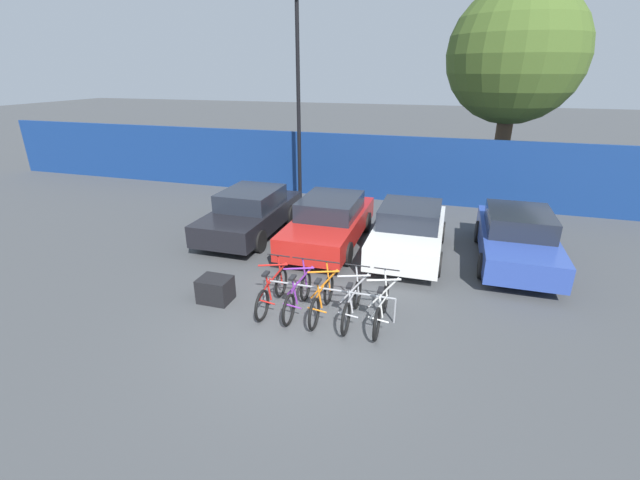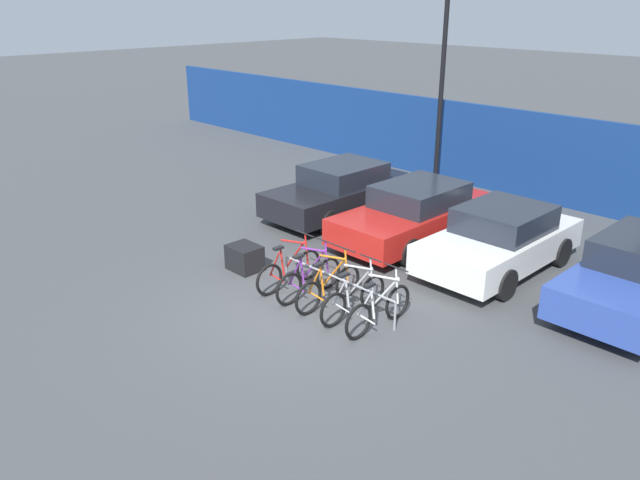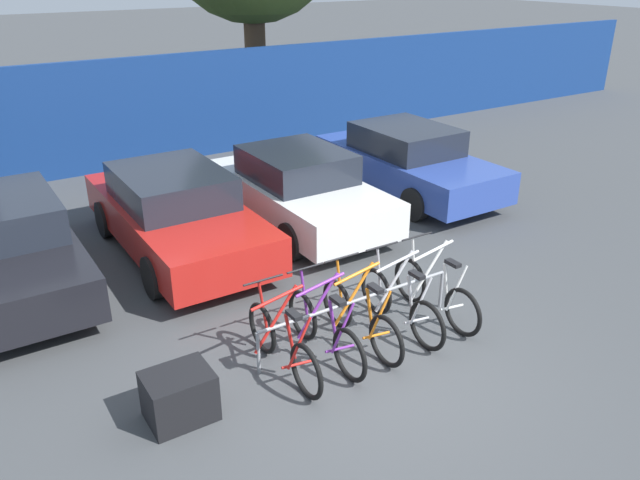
{
  "view_description": "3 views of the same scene",
  "coord_description": "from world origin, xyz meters",
  "px_view_note": "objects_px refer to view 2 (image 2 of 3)",
  "views": [
    {
      "loc": [
        2.49,
        -6.93,
        4.81
      ],
      "look_at": [
        -0.05,
        1.37,
        1.35
      ],
      "focal_mm": 24.0,
      "sensor_mm": 36.0,
      "label": 1
    },
    {
      "loc": [
        7.74,
        -7.03,
        5.5
      ],
      "look_at": [
        -0.28,
        0.82,
        1.11
      ],
      "focal_mm": 35.0,
      "sensor_mm": 36.0,
      "label": 2
    },
    {
      "loc": [
        -3.79,
        -4.87,
        4.48
      ],
      "look_at": [
        0.03,
        1.12,
        1.28
      ],
      "focal_mm": 35.0,
      "sensor_mm": 36.0,
      "label": 3
    }
  ],
  "objects_px": {
    "bike_rack": "(337,281)",
    "bicycle_orange": "(329,287)",
    "car_white": "(500,239)",
    "lamp_post": "(444,52)",
    "car_red": "(416,213)",
    "bicycle_silver": "(354,298)",
    "bicycle_purple": "(309,279)",
    "cargo_crate": "(245,258)",
    "bicycle_red": "(289,270)",
    "car_black": "(341,190)",
    "bicycle_white": "(379,309)"
  },
  "relations": [
    {
      "from": "lamp_post",
      "to": "car_white",
      "type": "bearing_deg",
      "value": -41.82
    },
    {
      "from": "car_red",
      "to": "bike_rack",
      "type": "bearing_deg",
      "value": -75.04
    },
    {
      "from": "bicycle_red",
      "to": "car_red",
      "type": "relative_size",
      "value": 0.38
    },
    {
      "from": "car_red",
      "to": "bicycle_silver",
      "type": "bearing_deg",
      "value": -67.94
    },
    {
      "from": "car_white",
      "to": "car_red",
      "type": "bearing_deg",
      "value": 177.46
    },
    {
      "from": "bike_rack",
      "to": "cargo_crate",
      "type": "bearing_deg",
      "value": -174.14
    },
    {
      "from": "bicycle_silver",
      "to": "lamp_post",
      "type": "height_order",
      "value": "lamp_post"
    },
    {
      "from": "bicycle_red",
      "to": "bicycle_white",
      "type": "distance_m",
      "value": 2.36
    },
    {
      "from": "car_black",
      "to": "bicycle_orange",
      "type": "bearing_deg",
      "value": -48.7
    },
    {
      "from": "car_black",
      "to": "lamp_post",
      "type": "height_order",
      "value": "lamp_post"
    },
    {
      "from": "bicycle_purple",
      "to": "cargo_crate",
      "type": "relative_size",
      "value": 2.44
    },
    {
      "from": "bicycle_purple",
      "to": "bicycle_white",
      "type": "height_order",
      "value": "same"
    },
    {
      "from": "car_white",
      "to": "lamp_post",
      "type": "height_order",
      "value": "lamp_post"
    },
    {
      "from": "bicycle_purple",
      "to": "car_white",
      "type": "bearing_deg",
      "value": 61.41
    },
    {
      "from": "bicycle_white",
      "to": "cargo_crate",
      "type": "bearing_deg",
      "value": -179.98
    },
    {
      "from": "bicycle_red",
      "to": "lamp_post",
      "type": "xyz_separation_m",
      "value": [
        -2.18,
        7.97,
        3.63
      ]
    },
    {
      "from": "bike_rack",
      "to": "cargo_crate",
      "type": "distance_m",
      "value": 2.52
    },
    {
      "from": "bike_rack",
      "to": "bicycle_purple",
      "type": "relative_size",
      "value": 1.7
    },
    {
      "from": "car_white",
      "to": "lamp_post",
      "type": "relative_size",
      "value": 0.55
    },
    {
      "from": "car_red",
      "to": "cargo_crate",
      "type": "bearing_deg",
      "value": -110.44
    },
    {
      "from": "bicycle_purple",
      "to": "bicycle_silver",
      "type": "relative_size",
      "value": 1.0
    },
    {
      "from": "bicycle_silver",
      "to": "car_white",
      "type": "bearing_deg",
      "value": 79.73
    },
    {
      "from": "lamp_post",
      "to": "bicycle_silver",
      "type": "bearing_deg",
      "value": -63.69
    },
    {
      "from": "bike_rack",
      "to": "bicycle_purple",
      "type": "bearing_deg",
      "value": -166.06
    },
    {
      "from": "bicycle_white",
      "to": "car_white",
      "type": "distance_m",
      "value": 3.82
    },
    {
      "from": "bicycle_orange",
      "to": "car_black",
      "type": "xyz_separation_m",
      "value": [
        -3.51,
        4.0,
        0.31
      ]
    },
    {
      "from": "bicycle_purple",
      "to": "car_red",
      "type": "relative_size",
      "value": 0.38
    },
    {
      "from": "car_red",
      "to": "lamp_post",
      "type": "xyz_separation_m",
      "value": [
        -2.36,
        4.07,
        3.32
      ]
    },
    {
      "from": "bicycle_white",
      "to": "cargo_crate",
      "type": "relative_size",
      "value": 2.44
    },
    {
      "from": "bike_rack",
      "to": "bicycle_red",
      "type": "distance_m",
      "value": 1.19
    },
    {
      "from": "car_white",
      "to": "bicycle_silver",
      "type": "bearing_deg",
      "value": -100.67
    },
    {
      "from": "bicycle_orange",
      "to": "bicycle_silver",
      "type": "bearing_deg",
      "value": -2.25
    },
    {
      "from": "cargo_crate",
      "to": "bike_rack",
      "type": "bearing_deg",
      "value": 5.86
    },
    {
      "from": "bicycle_red",
      "to": "bicycle_orange",
      "type": "xyz_separation_m",
      "value": [
        1.12,
        0.0,
        0.0
      ]
    },
    {
      "from": "bike_rack",
      "to": "bicycle_orange",
      "type": "height_order",
      "value": "bicycle_orange"
    },
    {
      "from": "lamp_post",
      "to": "cargo_crate",
      "type": "distance_m",
      "value": 8.95
    },
    {
      "from": "car_red",
      "to": "car_white",
      "type": "relative_size",
      "value": 1.11
    },
    {
      "from": "bicycle_orange",
      "to": "bicycle_white",
      "type": "xyz_separation_m",
      "value": [
        1.25,
        0.0,
        0.0
      ]
    },
    {
      "from": "bike_rack",
      "to": "bicycle_red",
      "type": "bearing_deg",
      "value": -172.83
    },
    {
      "from": "car_red",
      "to": "lamp_post",
      "type": "relative_size",
      "value": 0.61
    },
    {
      "from": "cargo_crate",
      "to": "bicycle_orange",
      "type": "bearing_deg",
      "value": 2.54
    },
    {
      "from": "bicycle_orange",
      "to": "bicycle_silver",
      "type": "relative_size",
      "value": 1.0
    },
    {
      "from": "bicycle_red",
      "to": "bicycle_purple",
      "type": "distance_m",
      "value": 0.58
    },
    {
      "from": "bicycle_red",
      "to": "car_black",
      "type": "height_order",
      "value": "car_black"
    },
    {
      "from": "bike_rack",
      "to": "car_red",
      "type": "height_order",
      "value": "car_red"
    },
    {
      "from": "bicycle_orange",
      "to": "bicycle_red",
      "type": "bearing_deg",
      "value": 177.75
    },
    {
      "from": "bicycle_purple",
      "to": "car_black",
      "type": "distance_m",
      "value": 4.99
    },
    {
      "from": "car_red",
      "to": "car_white",
      "type": "distance_m",
      "value": 2.3
    },
    {
      "from": "bicycle_silver",
      "to": "car_white",
      "type": "relative_size",
      "value": 0.42
    },
    {
      "from": "car_white",
      "to": "bicycle_orange",
      "type": "bearing_deg",
      "value": -109.66
    }
  ]
}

